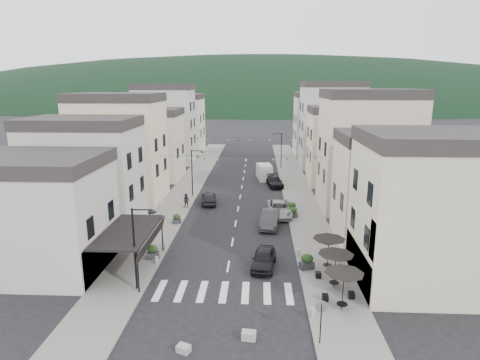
% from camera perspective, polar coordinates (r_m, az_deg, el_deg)
% --- Properties ---
extents(ground, '(700.00, 700.00, 0.00)m').
position_cam_1_polar(ground, '(27.15, -2.69, -17.68)').
color(ground, black).
rests_on(ground, ground).
extents(sidewalk_left, '(4.00, 76.00, 0.12)m').
position_cam_1_polar(sidewalk_left, '(57.70, -7.16, -0.60)').
color(sidewalk_left, slate).
rests_on(sidewalk_left, ground).
extents(sidewalk_right, '(4.00, 76.00, 0.12)m').
position_cam_1_polar(sidewalk_right, '(57.09, 7.85, -0.77)').
color(sidewalk_right, slate).
rests_on(sidewalk_right, ground).
extents(hill_backdrop, '(640.00, 360.00, 70.00)m').
position_cam_1_polar(hill_backdrop, '(323.41, 2.35, 11.07)').
color(hill_backdrop, black).
rests_on(hill_backdrop, ground).
extents(boutique_building, '(12.00, 8.00, 8.00)m').
position_cam_1_polar(boutique_building, '(34.77, -28.38, -4.97)').
color(boutique_building, '#ACA89D').
rests_on(boutique_building, ground).
extents(bistro_building, '(10.00, 8.00, 10.00)m').
position_cam_1_polar(bistro_building, '(31.07, 25.76, -4.82)').
color(bistro_building, '#C3B69B').
rests_on(bistro_building, ground).
extents(boutique_awning, '(3.77, 7.50, 3.28)m').
position_cam_1_polar(boutique_awning, '(31.64, -15.18, -7.20)').
color(boutique_awning, black).
rests_on(boutique_awning, ground).
extents(buildings_row_left, '(10.20, 54.16, 14.00)m').
position_cam_1_polar(buildings_row_left, '(63.63, -12.70, 6.06)').
color(buildings_row_left, '#ACA89D').
rests_on(buildings_row_left, ground).
extents(buildings_row_right, '(10.20, 54.16, 14.50)m').
position_cam_1_polar(buildings_row_right, '(61.42, 14.22, 5.90)').
color(buildings_row_right, '#C3B69B').
rests_on(buildings_row_right, ground).
extents(cafe_terrace, '(2.50, 8.10, 2.53)m').
position_cam_1_polar(cafe_terrace, '(28.94, 13.44, -10.73)').
color(cafe_terrace, black).
rests_on(cafe_terrace, ground).
extents(streetlamp_left_near, '(1.70, 0.56, 6.00)m').
position_cam_1_polar(streetlamp_left_near, '(28.36, -14.31, -8.35)').
color(streetlamp_left_near, black).
rests_on(streetlamp_left_near, ground).
extents(streetlamp_left_far, '(1.70, 0.56, 6.00)m').
position_cam_1_polar(streetlamp_left_far, '(50.84, -6.55, 1.70)').
color(streetlamp_left_far, black).
rests_on(streetlamp_left_far, ground).
extents(streetlamp_right_far, '(1.70, 0.56, 6.00)m').
position_cam_1_polar(streetlamp_right_far, '(67.99, 5.67, 4.73)').
color(streetlamp_right_far, black).
rests_on(streetlamp_right_far, ground).
extents(traffic_sign, '(0.70, 0.07, 2.70)m').
position_cam_1_polar(traffic_sign, '(23.33, 11.48, -18.13)').
color(traffic_sign, black).
rests_on(traffic_sign, ground).
extents(bollards, '(11.66, 10.26, 0.60)m').
position_cam_1_polar(bollards, '(31.78, -1.76, -11.89)').
color(bollards, gray).
rests_on(bollards, ground).
extents(bunting_near, '(19.00, 0.28, 0.62)m').
position_cam_1_polar(bunting_near, '(45.94, -0.21, 3.00)').
color(bunting_near, black).
rests_on(bunting_near, ground).
extents(bunting_far, '(19.00, 0.28, 0.62)m').
position_cam_1_polar(bunting_far, '(61.72, 0.55, 5.73)').
color(bunting_far, black).
rests_on(bunting_far, ground).
extents(parked_car_a, '(2.22, 4.42, 1.44)m').
position_cam_1_polar(parked_car_a, '(32.02, 3.40, -11.11)').
color(parked_car_a, black).
rests_on(parked_car_a, ground).
extents(parked_car_b, '(2.31, 5.08, 1.61)m').
position_cam_1_polar(parked_car_b, '(40.65, 4.27, -5.52)').
color(parked_car_b, '#2E2E30').
rests_on(parked_car_b, ground).
extents(parked_car_c, '(2.71, 5.63, 1.55)m').
position_cam_1_polar(parked_car_c, '(43.99, 5.58, -4.10)').
color(parked_car_c, '#95989D').
rests_on(parked_car_c, ground).
extents(parked_car_d, '(2.54, 5.02, 1.40)m').
position_cam_1_polar(parked_car_d, '(56.31, 4.97, -0.22)').
color(parked_car_d, black).
rests_on(parked_car_d, ground).
extents(parked_car_e, '(2.33, 4.56, 1.49)m').
position_cam_1_polar(parked_car_e, '(48.20, -4.47, -2.53)').
color(parked_car_e, black).
rests_on(parked_car_e, ground).
extents(delivery_van, '(2.53, 5.04, 2.31)m').
position_cam_1_polar(delivery_van, '(60.58, 3.46, 1.21)').
color(delivery_van, silver).
rests_on(delivery_van, ground).
extents(pedestrian_a, '(0.66, 0.56, 1.55)m').
position_cam_1_polar(pedestrian_a, '(35.47, -14.54, -8.71)').
color(pedestrian_a, black).
rests_on(pedestrian_a, sidewalk_left).
extents(pedestrian_b, '(0.93, 0.80, 1.66)m').
position_cam_1_polar(pedestrian_b, '(46.52, -7.63, -2.94)').
color(pedestrian_b, black).
rests_on(pedestrian_b, sidewalk_left).
extents(concrete_block_a, '(0.85, 0.59, 0.50)m').
position_cam_1_polar(concrete_block_a, '(24.24, 1.26, -21.23)').
color(concrete_block_a, gray).
rests_on(concrete_block_a, ground).
extents(concrete_block_c, '(0.84, 0.74, 0.40)m').
position_cam_1_polar(concrete_block_c, '(23.57, -8.03, -22.67)').
color(concrete_block_c, gray).
rests_on(concrete_block_c, ground).
extents(planter_la, '(1.13, 0.80, 1.14)m').
position_cam_1_polar(planter_la, '(34.04, -12.28, -9.95)').
color(planter_la, '#2C2C2E').
rests_on(planter_la, sidewalk_left).
extents(planter_lb, '(0.98, 0.68, 1.00)m').
position_cam_1_polar(planter_lb, '(41.67, -8.98, -5.47)').
color(planter_lb, '#2B2B2E').
rests_on(planter_lb, sidewalk_left).
extents(planter_ra, '(1.23, 0.94, 1.22)m').
position_cam_1_polar(planter_ra, '(31.91, 9.48, -11.39)').
color(planter_ra, '#2C2C2E').
rests_on(planter_ra, sidewalk_right).
extents(planter_rb, '(1.10, 0.75, 1.13)m').
position_cam_1_polar(planter_rb, '(43.25, 7.50, -4.61)').
color(planter_rb, '#303033').
rests_on(planter_rb, sidewalk_right).
extents(planter_rc, '(1.13, 0.63, 1.26)m').
position_cam_1_polar(planter_rc, '(44.62, 7.35, -3.95)').
color(planter_rc, '#2C2C2E').
rests_on(planter_rc, sidewalk_right).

